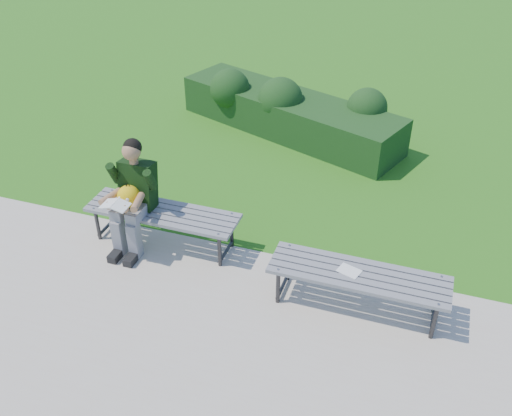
{
  "coord_description": "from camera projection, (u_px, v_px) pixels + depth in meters",
  "views": [
    {
      "loc": [
        1.87,
        -4.98,
        4.17
      ],
      "look_at": [
        0.22,
        -0.12,
        0.71
      ],
      "focal_mm": 40.0,
      "sensor_mm": 36.0,
      "label": 1
    }
  ],
  "objects": [
    {
      "name": "walkway",
      "position": [
        179.0,
        357.0,
        5.36
      ],
      "size": [
        30.0,
        3.5,
        0.02
      ],
      "color": "#B0A794",
      "rests_on": "ground"
    },
    {
      "name": "bench_right",
      "position": [
        359.0,
        277.0,
        5.69
      ],
      "size": [
        1.8,
        0.5,
        0.46
      ],
      "color": "gray",
      "rests_on": "walkway"
    },
    {
      "name": "seated_boy",
      "position": [
        132.0,
        193.0,
        6.44
      ],
      "size": [
        0.56,
        0.76,
        1.31
      ],
      "color": "slate",
      "rests_on": "walkway"
    },
    {
      "name": "ground",
      "position": [
        242.0,
        249.0,
        6.74
      ],
      "size": [
        80.0,
        80.0,
        0.0
      ],
      "color": "#1B7414",
      "rests_on": "ground"
    },
    {
      "name": "bench_left",
      "position": [
        163.0,
        215.0,
        6.6
      ],
      "size": [
        1.8,
        0.5,
        0.46
      ],
      "color": "gray",
      "rests_on": "walkway"
    },
    {
      "name": "paper_sheet",
      "position": [
        349.0,
        271.0,
        5.69
      ],
      "size": [
        0.26,
        0.22,
        0.01
      ],
      "color": "white",
      "rests_on": "bench_right"
    },
    {
      "name": "hedge",
      "position": [
        289.0,
        110.0,
        9.12
      ],
      "size": [
        3.88,
        2.23,
        0.93
      ],
      "color": "#193A11",
      "rests_on": "ground"
    }
  ]
}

